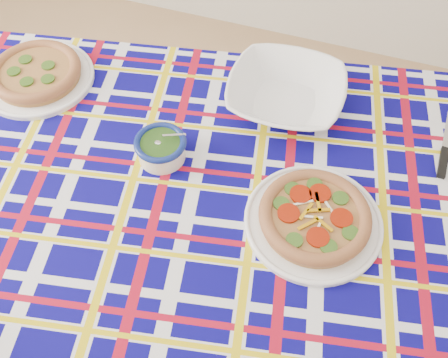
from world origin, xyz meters
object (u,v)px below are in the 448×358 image
(serving_bowl, at_px, (286,94))
(dining_table, at_px, (222,224))
(main_focaccia_plate, at_px, (315,216))
(pesto_bowl, at_px, (161,147))

(serving_bowl, bearing_deg, dining_table, -98.22)
(main_focaccia_plate, bearing_deg, pesto_bowl, 170.26)
(dining_table, distance_m, main_focaccia_plate, 0.25)
(main_focaccia_plate, xyz_separation_m, pesto_bowl, (-0.42, 0.07, 0.01))
(main_focaccia_plate, relative_size, pesto_bowl, 2.51)
(dining_table, relative_size, main_focaccia_plate, 5.79)
(pesto_bowl, bearing_deg, main_focaccia_plate, -9.74)
(dining_table, distance_m, pesto_bowl, 0.25)
(dining_table, height_order, main_focaccia_plate, main_focaccia_plate)
(pesto_bowl, bearing_deg, serving_bowl, 48.87)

